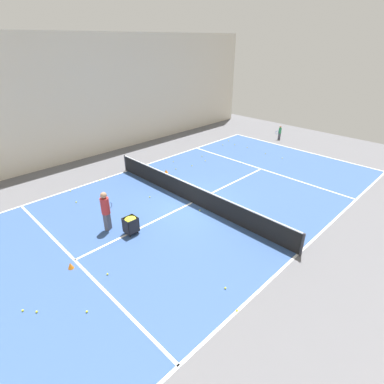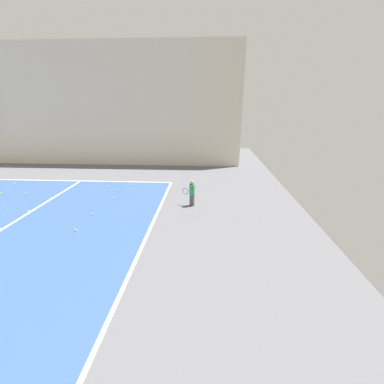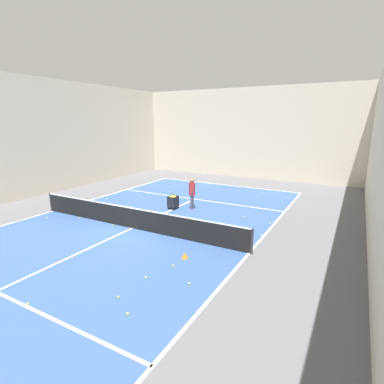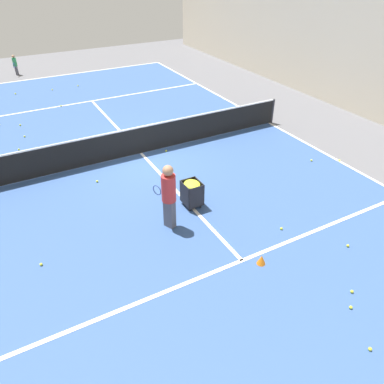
# 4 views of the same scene
# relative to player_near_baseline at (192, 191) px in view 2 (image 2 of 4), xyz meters

# --- Properties ---
(line_baseline_near) EXTENTS (11.66, 0.10, 0.00)m
(line_baseline_near) POSITION_rel_player_near_baseline_xyz_m (-2.55, 1.34, -0.64)
(line_baseline_near) COLOR white
(line_baseline_near) RESTS_ON ground
(line_service_near) EXTENTS (11.66, 0.10, 0.00)m
(line_service_near) POSITION_rel_player_near_baseline_xyz_m (-2.55, 6.50, -0.64)
(line_service_near) COLOR white
(line_service_near) RESTS_ON ground
(hall_enclosure_right) EXTENTS (0.15, 31.30, 7.90)m
(hall_enclosure_right) POSITION_rel_player_near_baseline_xyz_m (7.38, 12.81, 3.31)
(hall_enclosure_right) COLOR beige
(hall_enclosure_right) RESTS_ON ground
(player_near_baseline) EXTENTS (0.31, 0.57, 1.13)m
(player_near_baseline) POSITION_rel_player_near_baseline_xyz_m (0.00, 0.00, 0.00)
(player_near_baseline) COLOR #4C4C56
(player_near_baseline) RESTS_ON ground
(tennis_ball_0) EXTENTS (0.07, 0.07, 0.07)m
(tennis_ball_0) POSITION_rel_player_near_baseline_xyz_m (2.36, 9.70, -0.61)
(tennis_ball_0) COLOR yellow
(tennis_ball_0) RESTS_ON ground
(tennis_ball_1) EXTENTS (0.07, 0.07, 0.07)m
(tennis_ball_1) POSITION_rel_player_near_baseline_xyz_m (2.27, 4.55, -0.61)
(tennis_ball_1) COLOR yellow
(tennis_ball_1) RESTS_ON ground
(tennis_ball_3) EXTENTS (0.07, 0.07, 0.07)m
(tennis_ball_3) POSITION_rel_player_near_baseline_xyz_m (0.57, 3.68, -0.61)
(tennis_ball_3) COLOR yellow
(tennis_ball_3) RESTS_ON ground
(tennis_ball_4) EXTENTS (0.07, 0.07, 0.07)m
(tennis_ball_4) POSITION_rel_player_near_baseline_xyz_m (0.93, 9.33, -0.61)
(tennis_ball_4) COLOR yellow
(tennis_ball_4) RESTS_ON ground
(tennis_ball_5) EXTENTS (0.07, 0.07, 0.07)m
(tennis_ball_5) POSITION_rel_player_near_baseline_xyz_m (2.63, 3.40, -0.61)
(tennis_ball_5) COLOR yellow
(tennis_ball_5) RESTS_ON ground
(tennis_ball_6) EXTENTS (0.07, 0.07, 0.07)m
(tennis_ball_6) POSITION_rel_player_near_baseline_xyz_m (1.68, 7.57, -0.61)
(tennis_ball_6) COLOR yellow
(tennis_ball_6) RESTS_ON ground
(tennis_ball_15) EXTENTS (0.07, 0.07, 0.07)m
(tennis_ball_15) POSITION_rel_player_near_baseline_xyz_m (0.93, 8.04, -0.61)
(tennis_ball_15) COLOR yellow
(tennis_ball_15) RESTS_ON ground
(tennis_ball_19) EXTENTS (0.07, 0.07, 0.07)m
(tennis_ball_19) POSITION_rel_player_near_baseline_xyz_m (-1.07, 6.57, -0.61)
(tennis_ball_19) COLOR yellow
(tennis_ball_19) RESTS_ON ground
(tennis_ball_23) EXTENTS (0.07, 0.07, 0.07)m
(tennis_ball_23) POSITION_rel_player_near_baseline_xyz_m (-1.20, 3.90, -0.61)
(tennis_ball_23) COLOR yellow
(tennis_ball_23) RESTS_ON ground
(tennis_ball_25) EXTENTS (0.07, 0.07, 0.07)m
(tennis_ball_25) POSITION_rel_player_near_baseline_xyz_m (1.66, 3.83, -0.61)
(tennis_ball_25) COLOR yellow
(tennis_ball_25) RESTS_ON ground
(tennis_ball_30) EXTENTS (0.07, 0.07, 0.07)m
(tennis_ball_30) POSITION_rel_player_near_baseline_xyz_m (-2.55, 3.87, -0.61)
(tennis_ball_30) COLOR yellow
(tennis_ball_30) RESTS_ON ground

